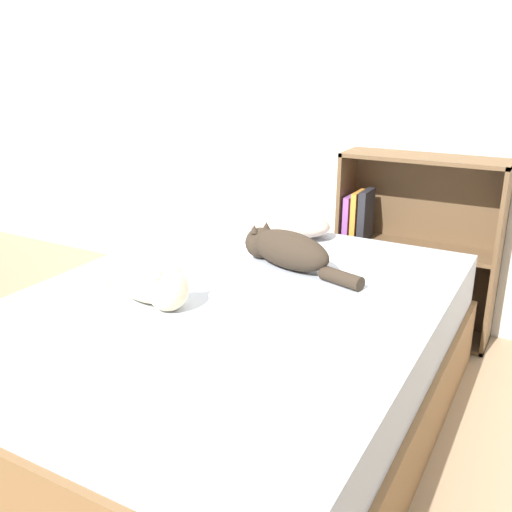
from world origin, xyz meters
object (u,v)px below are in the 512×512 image
Objects in this scene: bed at (239,355)px; pillow at (286,223)px; cat_light at (151,286)px; cat_dark at (286,250)px; bookshelf at (413,242)px.

pillow is (-0.17, 0.74, 0.34)m from bed.
cat_light is 0.63m from cat_dark.
cat_light is at bearing -113.51° from bookshelf.
cat_dark is (0.04, 0.33, 0.35)m from bed.
cat_light reaches higher than pillow.
cat_dark is 0.90m from bookshelf.
bed is 3.05× the size of cat_dark.
pillow is at bearing -46.92° from cat_dark.
cat_dark is (0.20, -0.41, 0.01)m from pillow.
pillow is 0.69m from bookshelf.
cat_dark is at bearing 79.23° from cat_light.
bed is at bearing -108.21° from bookshelf.
pillow is 0.92× the size of cat_light.
bookshelf reaches higher than cat_light.
bed is 3.64× the size of cat_light.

